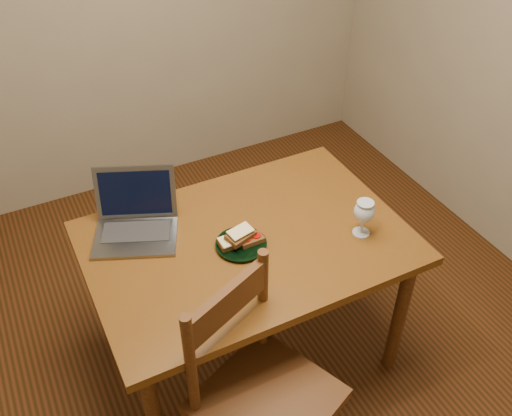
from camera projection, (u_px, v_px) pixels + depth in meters
name	position (u px, v px, depth m)	size (l,w,h in m)	color
floor	(251.00, 342.00, 2.86)	(3.20, 3.20, 0.02)	black
table	(247.00, 254.00, 2.40)	(1.30, 0.90, 0.74)	#49230C
chair	(261.00, 387.00, 2.04)	(0.60, 0.58, 0.49)	#391C0B
plate	(241.00, 245.00, 2.30)	(0.21, 0.21, 0.02)	black
sandwich_cheese	(232.00, 241.00, 2.28)	(0.11, 0.06, 0.03)	#381E0C
sandwich_tomato	(251.00, 239.00, 2.30)	(0.10, 0.06, 0.03)	#381E0C
sandwich_top	(240.00, 235.00, 2.27)	(0.12, 0.07, 0.04)	#381E0C
milk_glass	(363.00, 218.00, 2.32)	(0.09, 0.09, 0.17)	white
laptop	(136.00, 216.00, 2.36)	(0.43, 0.41, 0.24)	slate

